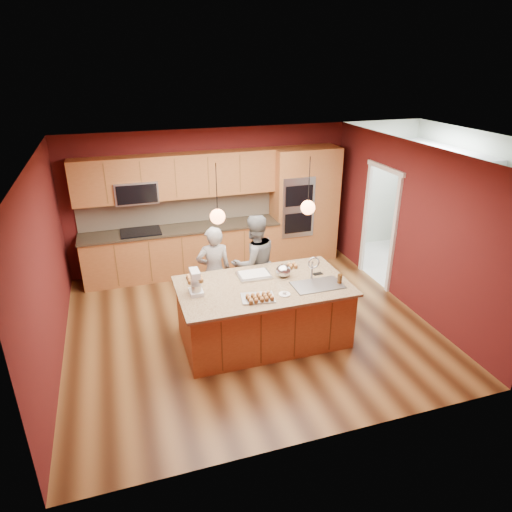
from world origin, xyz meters
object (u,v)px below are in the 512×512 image
object	(u,v)px
island	(264,311)
person_left	(214,272)
mixing_bowl	(283,271)
person_right	(254,263)
stand_mixer	(195,284)

from	to	relation	value
island	person_left	size ratio (longest dim) A/B	1.61
mixing_bowl	person_left	bearing A→B (deg)	139.09
person_left	person_right	xyz separation A→B (m)	(0.67, 0.00, 0.06)
person_left	stand_mixer	size ratio (longest dim) A/B	4.35
person_left	stand_mixer	xyz separation A→B (m)	(-0.45, -0.89, 0.29)
stand_mixer	mixing_bowl	distance (m)	1.34
person_right	mixing_bowl	world-z (taller)	person_right
island	mixing_bowl	xyz separation A→B (m)	(0.35, 0.18, 0.53)
island	person_left	distance (m)	1.12
person_left	mixing_bowl	world-z (taller)	person_left
island	stand_mixer	size ratio (longest dim) A/B	7.01
person_left	person_right	bearing A→B (deg)	-177.56
person_right	stand_mixer	size ratio (longest dim) A/B	4.68
person_left	stand_mixer	bearing A→B (deg)	65.43
stand_mixer	island	bearing A→B (deg)	-2.88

